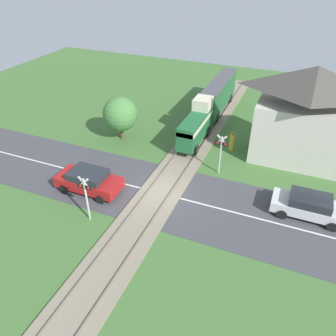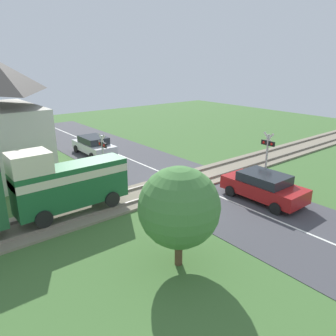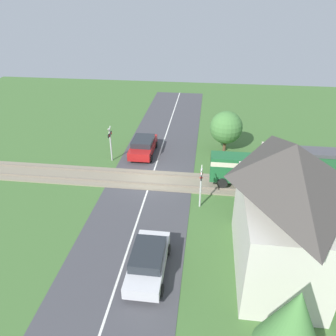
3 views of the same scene
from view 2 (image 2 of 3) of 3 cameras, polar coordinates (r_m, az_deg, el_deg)
The scene contains 10 objects.
ground_plane at distance 19.78m, azimuth 3.01°, elevation -2.54°, with size 60.00×60.00×0.00m, color #426B33.
road_surface at distance 19.78m, azimuth 3.01°, elevation -2.51°, with size 48.00×6.40×0.02m.
track_bed at distance 19.76m, azimuth 3.01°, elevation -2.35°, with size 2.80×48.00×0.24m.
car_near_crossing at distance 17.76m, azimuth 16.30°, elevation -3.06°, with size 4.32×2.06×1.48m.
car_far_side at distance 26.01m, azimuth -12.80°, elevation 3.91°, with size 4.27×1.92×1.43m.
crossing_signal_west_approach at distance 20.17m, azimuth 16.90°, elevation 2.93°, with size 0.90×0.18×3.05m.
crossing_signal_east_approach at distance 19.36m, azimuth -11.28°, elevation 2.75°, with size 0.90×0.18×3.05m.
station_building at distance 22.37m, azimuth -26.91°, elevation 7.31°, with size 7.36×4.18×7.15m.
pedestrian_by_station at distance 18.56m, azimuth -20.66°, elevation -2.65°, with size 0.42×0.42×1.69m.
tree_roadside_hedge at distance 11.26m, azimuth 1.94°, elevation -6.86°, with size 2.85×2.85×3.68m.
Camera 2 is at (-13.72, 12.39, 7.05)m, focal length 35.00 mm.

